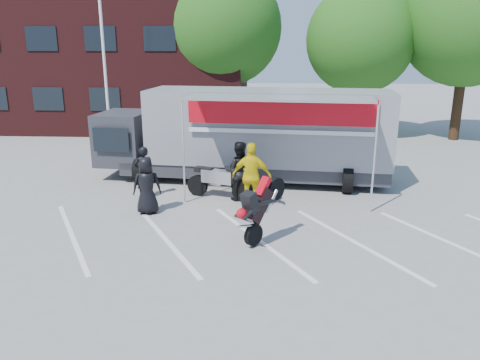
# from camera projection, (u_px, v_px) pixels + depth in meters

# --- Properties ---
(ground) EXTENTS (100.00, 100.00, 0.00)m
(ground) POSITION_uv_depth(u_px,v_px,m) (249.00, 257.00, 10.81)
(ground) COLOR gray
(ground) RESTS_ON ground
(parking_bay_lines) EXTENTS (18.09, 13.33, 0.01)m
(parking_bay_lines) POSITION_uv_depth(u_px,v_px,m) (251.00, 240.00, 11.77)
(parking_bay_lines) COLOR white
(parking_bay_lines) RESTS_ON ground
(office_building) EXTENTS (18.00, 8.00, 7.00)m
(office_building) POSITION_uv_depth(u_px,v_px,m) (92.00, 66.00, 27.64)
(office_building) COLOR #421515
(office_building) RESTS_ON ground
(flagpole) EXTENTS (1.61, 0.12, 8.00)m
(flagpole) POSITION_uv_depth(u_px,v_px,m) (108.00, 36.00, 19.33)
(flagpole) COLOR white
(flagpole) RESTS_ON ground
(tree_left) EXTENTS (6.12, 6.12, 8.64)m
(tree_left) POSITION_uv_depth(u_px,v_px,m) (224.00, 28.00, 24.70)
(tree_left) COLOR #382314
(tree_left) RESTS_ON ground
(tree_mid) EXTENTS (5.44, 5.44, 7.68)m
(tree_mid) POSITION_uv_depth(u_px,v_px,m) (360.00, 40.00, 23.53)
(tree_mid) COLOR #382314
(tree_mid) RESTS_ON ground
(tree_right) EXTENTS (6.46, 6.46, 9.12)m
(tree_right) POSITION_uv_depth(u_px,v_px,m) (469.00, 19.00, 22.51)
(tree_right) COLOR #382314
(tree_right) RESTS_ON ground
(transporter_truck) EXTENTS (10.60, 5.87, 3.23)m
(transporter_truck) POSITION_uv_depth(u_px,v_px,m) (254.00, 180.00, 16.91)
(transporter_truck) COLOR gray
(transporter_truck) RESTS_ON ground
(parked_motorcycle) EXTENTS (2.41, 1.48, 1.20)m
(parked_motorcycle) POSITION_uv_depth(u_px,v_px,m) (220.00, 198.00, 14.94)
(parked_motorcycle) COLOR #A8A8AD
(parked_motorcycle) RESTS_ON ground
(stunt_bike_rider) EXTENTS (1.54, 1.64, 1.80)m
(stunt_bike_rider) POSITION_uv_depth(u_px,v_px,m) (270.00, 239.00, 11.79)
(stunt_bike_rider) COLOR black
(stunt_bike_rider) RESTS_ON ground
(spectator_leather_a) EXTENTS (0.92, 0.71, 1.68)m
(spectator_leather_a) POSITION_uv_depth(u_px,v_px,m) (147.00, 185.00, 13.41)
(spectator_leather_a) COLOR black
(spectator_leather_a) RESTS_ON ground
(spectator_leather_b) EXTENTS (0.72, 0.61, 1.66)m
(spectator_leather_b) POSITION_uv_depth(u_px,v_px,m) (144.00, 172.00, 14.85)
(spectator_leather_b) COLOR black
(spectator_leather_b) RESTS_ON ground
(spectator_leather_c) EXTENTS (0.92, 0.72, 1.87)m
(spectator_leather_c) POSITION_uv_depth(u_px,v_px,m) (239.00, 171.00, 14.55)
(spectator_leather_c) COLOR black
(spectator_leather_c) RESTS_ON ground
(spectator_hivis) EXTENTS (1.25, 0.70, 2.01)m
(spectator_hivis) POSITION_uv_depth(u_px,v_px,m) (252.00, 176.00, 13.70)
(spectator_hivis) COLOR yellow
(spectator_hivis) RESTS_ON ground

